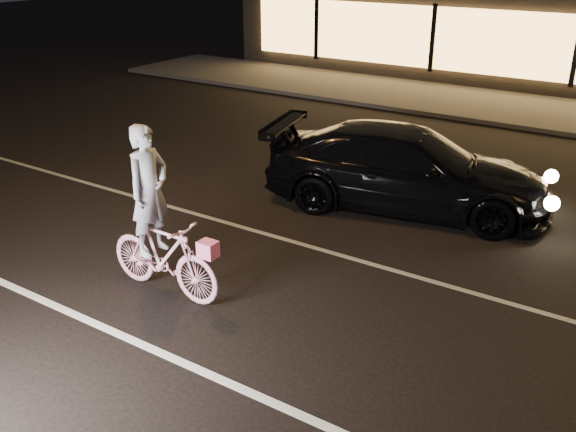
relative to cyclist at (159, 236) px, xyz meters
The scene contains 6 objects.
ground 2.53m from the cyclist, ahead, with size 90.00×90.00×0.00m, color black.
lane_stripe_near 2.74m from the cyclist, 25.59° to the right, with size 60.00×0.12×0.01m, color silver.
lane_stripe_far 3.45m from the cyclist, 45.39° to the left, with size 60.00×0.10×0.01m, color gray.
sidewalk 13.60m from the cyclist, 80.06° to the left, with size 30.00×4.00×0.12m, color #383533.
cyclist is the anchor object (origin of this frame).
sedan 5.05m from the cyclist, 71.84° to the left, with size 5.53×3.23×1.50m.
Camera 1 is at (3.53, -6.05, 4.62)m, focal length 40.00 mm.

